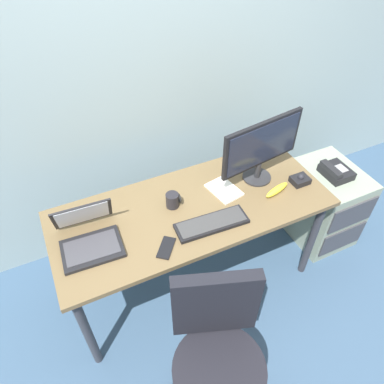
# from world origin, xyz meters

# --- Properties ---
(ground_plane) EXTENTS (8.00, 8.00, 0.00)m
(ground_plane) POSITION_xyz_m (0.00, 0.00, 0.00)
(ground_plane) COLOR #354E67
(back_wall) EXTENTS (6.00, 0.10, 2.80)m
(back_wall) POSITION_xyz_m (0.00, 0.69, 1.40)
(back_wall) COLOR #8DA3A3
(back_wall) RESTS_ON ground
(desk) EXTENTS (1.64, 0.68, 0.74)m
(desk) POSITION_xyz_m (0.00, 0.00, 0.66)
(desk) COLOR brown
(desk) RESTS_ON ground
(file_cabinet) EXTENTS (0.42, 0.53, 0.61)m
(file_cabinet) POSITION_xyz_m (1.09, -0.02, 0.30)
(file_cabinet) COLOR gray
(file_cabinet) RESTS_ON ground
(desk_phone) EXTENTS (0.17, 0.20, 0.09)m
(desk_phone) POSITION_xyz_m (1.08, -0.03, 0.64)
(desk_phone) COLOR black
(desk_phone) RESTS_ON file_cabinet
(office_chair) EXTENTS (0.52, 0.54, 0.97)m
(office_chair) POSITION_xyz_m (-0.22, -0.75, 0.45)
(office_chair) COLOR black
(office_chair) RESTS_ON ground
(monitor_main) EXTENTS (0.56, 0.18, 0.42)m
(monitor_main) POSITION_xyz_m (0.48, 0.06, 0.98)
(monitor_main) COLOR #262628
(monitor_main) RESTS_ON desk
(keyboard) EXTENTS (0.42, 0.16, 0.03)m
(keyboard) POSITION_xyz_m (0.04, -0.17, 0.75)
(keyboard) COLOR black
(keyboard) RESTS_ON desk
(laptop) EXTENTS (0.33, 0.33, 0.22)m
(laptop) POSITION_xyz_m (-0.60, -0.01, 0.79)
(laptop) COLOR black
(laptop) RESTS_ON desk
(trackball_mouse) EXTENTS (0.11, 0.09, 0.07)m
(trackball_mouse) POSITION_xyz_m (0.70, -0.09, 0.76)
(trackball_mouse) COLOR black
(trackball_mouse) RESTS_ON desk
(coffee_mug) EXTENTS (0.09, 0.08, 0.09)m
(coffee_mug) POSITION_xyz_m (-0.10, 0.06, 0.78)
(coffee_mug) COLOR black
(coffee_mug) RESTS_ON desk
(paper_notepad) EXTENTS (0.18, 0.23, 0.01)m
(paper_notepad) POSITION_xyz_m (0.24, 0.04, 0.74)
(paper_notepad) COLOR white
(paper_notepad) RESTS_ON desk
(cell_phone) EXTENTS (0.14, 0.15, 0.01)m
(cell_phone) POSITION_xyz_m (-0.25, -0.22, 0.74)
(cell_phone) COLOR black
(cell_phone) RESTS_ON desk
(banana) EXTENTS (0.19, 0.09, 0.04)m
(banana) POSITION_xyz_m (0.52, -0.11, 0.76)
(banana) COLOR yellow
(banana) RESTS_ON desk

